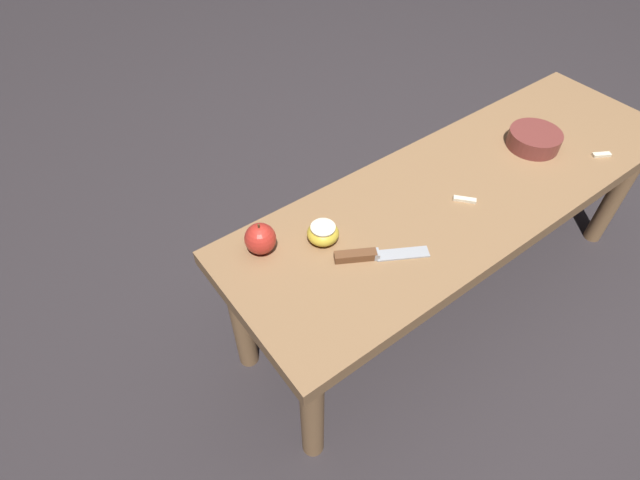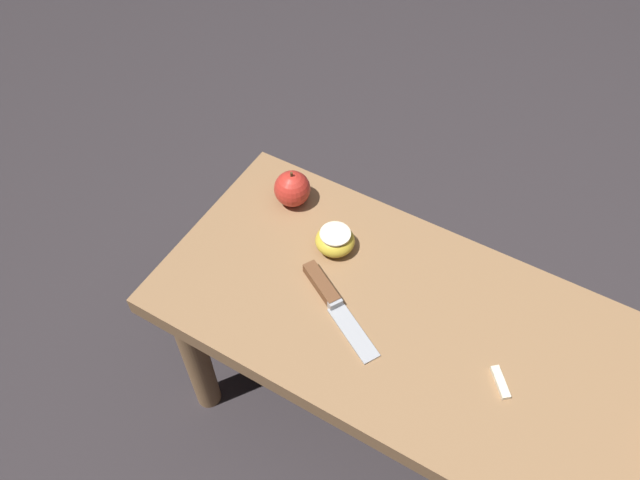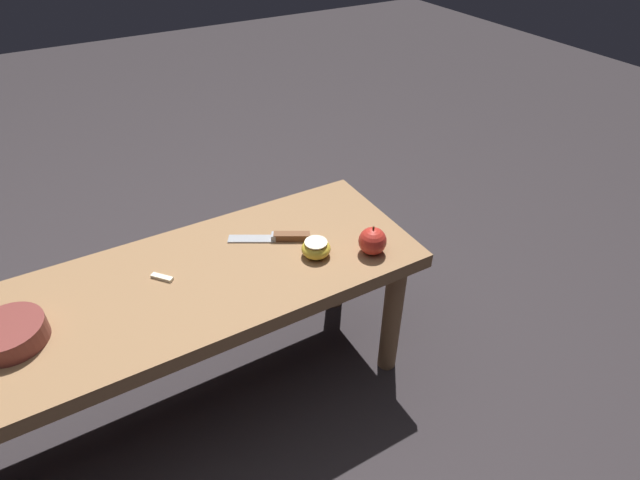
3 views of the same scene
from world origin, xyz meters
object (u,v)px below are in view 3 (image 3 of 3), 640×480
object	(u,v)px
knife	(281,237)
apple_cut	(316,248)
wooden_bench	(149,313)
bowl	(10,334)
apple_whole	(372,241)

from	to	relation	value
knife	apple_cut	world-z (taller)	apple_cut
wooden_bench	bowl	size ratio (longest dim) A/B	9.49
knife	bowl	bearing A→B (deg)	33.37
apple_whole	apple_cut	xyz separation A→B (m)	(0.13, -0.06, -0.01)
apple_cut	bowl	bearing A→B (deg)	-5.29
apple_whole	apple_cut	world-z (taller)	apple_whole
wooden_bench	apple_whole	world-z (taller)	apple_whole
wooden_bench	knife	size ratio (longest dim) A/B	6.75
apple_whole	bowl	bearing A→B (deg)	-8.58
wooden_bench	apple_cut	distance (m)	0.44
knife	apple_whole	size ratio (longest dim) A/B	2.49
wooden_bench	bowl	distance (m)	0.28
wooden_bench	knife	bearing A→B (deg)	-174.84
bowl	apple_whole	bearing A→B (deg)	171.42
wooden_bench	apple_whole	size ratio (longest dim) A/B	16.80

